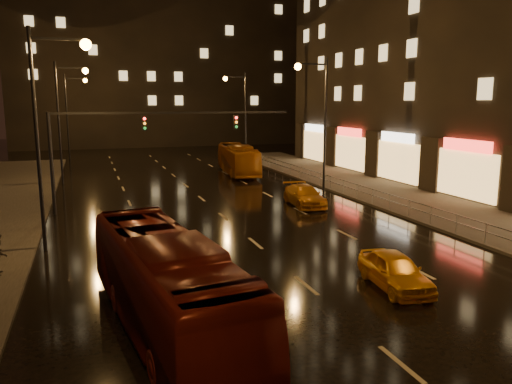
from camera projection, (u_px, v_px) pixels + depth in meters
ground at (208, 204)px, 33.60m from camera, size 140.00×140.00×0.00m
sidewalk_right at (423, 204)px, 33.18m from camera, size 7.00×70.00×0.15m
building_distant at (156, 31)px, 80.12m from camera, size 44.00×16.00×36.00m
traffic_signal at (128, 135)px, 31.16m from camera, size 15.31×0.32×6.20m
railing_right at (357, 187)px, 34.79m from camera, size 0.05×56.00×1.00m
bus_red at (166, 283)px, 14.82m from camera, size 3.82×10.82×2.95m
bus_curb at (238, 159)px, 47.33m from camera, size 3.35×10.20×2.79m
taxi_near at (395, 271)px, 18.35m from camera, size 2.02×4.05×1.33m
taxi_far at (304, 196)px, 32.98m from camera, size 2.24×4.74×1.34m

